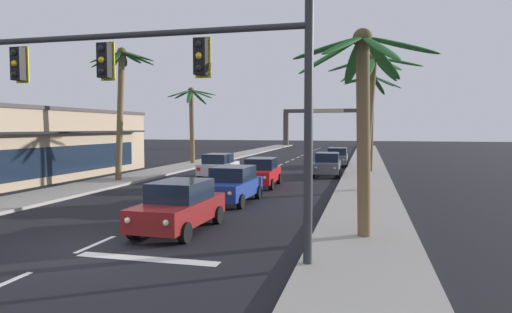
# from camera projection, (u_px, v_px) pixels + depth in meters

# --- Properties ---
(ground_plane) EXTENTS (220.00, 220.00, 0.00)m
(ground_plane) POSITION_uv_depth(u_px,v_px,m) (88.00, 248.00, 12.99)
(ground_plane) COLOR black
(sidewalk_right) EXTENTS (3.20, 110.00, 0.14)m
(sidewalk_right) POSITION_uv_depth(u_px,v_px,m) (366.00, 178.00, 30.49)
(sidewalk_right) COLOR #9E998E
(sidewalk_right) RESTS_ON ground
(sidewalk_left) EXTENTS (3.20, 110.00, 0.14)m
(sidewalk_left) POSITION_uv_depth(u_px,v_px,m) (156.00, 172.00, 34.23)
(sidewalk_left) COLOR #9E998E
(sidewalk_left) RESTS_ON ground
(lane_markings) EXTENTS (4.28, 86.66, 0.01)m
(lane_markings) POSITION_uv_depth(u_px,v_px,m) (259.00, 176.00, 31.96)
(lane_markings) COLOR silver
(lane_markings) RESTS_ON ground
(traffic_signal_mast) EXTENTS (11.31, 0.41, 6.67)m
(traffic_signal_mast) POSITION_uv_depth(u_px,v_px,m) (163.00, 76.00, 11.64)
(traffic_signal_mast) COLOR #2D2D33
(traffic_signal_mast) RESTS_ON ground
(sedan_lead_at_stop_bar) EXTENTS (2.04, 4.49, 1.68)m
(sedan_lead_at_stop_bar) POSITION_uv_depth(u_px,v_px,m) (179.00, 206.00, 15.08)
(sedan_lead_at_stop_bar) COLOR maroon
(sedan_lead_at_stop_bar) RESTS_ON ground
(sedan_third_in_queue) EXTENTS (2.06, 4.49, 1.68)m
(sedan_third_in_queue) POSITION_uv_depth(u_px,v_px,m) (233.00, 184.00, 20.79)
(sedan_third_in_queue) COLOR navy
(sedan_third_in_queue) RESTS_ON ground
(sedan_fifth_in_queue) EXTENTS (2.09, 4.50, 1.68)m
(sedan_fifth_in_queue) POSITION_uv_depth(u_px,v_px,m) (261.00, 172.00, 26.52)
(sedan_fifth_in_queue) COLOR red
(sedan_fifth_in_queue) RESTS_ON ground
(sedan_oncoming_far) EXTENTS (1.96, 4.46, 1.68)m
(sedan_oncoming_far) POSITION_uv_depth(u_px,v_px,m) (219.00, 166.00, 31.08)
(sedan_oncoming_far) COLOR silver
(sedan_oncoming_far) RESTS_ON ground
(sedan_parked_nearest_kerb) EXTENTS (2.02, 4.48, 1.68)m
(sedan_parked_nearest_kerb) POSITION_uv_depth(u_px,v_px,m) (327.00, 164.00, 32.23)
(sedan_parked_nearest_kerb) COLOR #4C515B
(sedan_parked_nearest_kerb) RESTS_ON ground
(sedan_parked_mid_kerb) EXTENTS (2.00, 4.47, 1.68)m
(sedan_parked_mid_kerb) POSITION_uv_depth(u_px,v_px,m) (337.00, 157.00, 40.20)
(sedan_parked_mid_kerb) COLOR #4C515B
(sedan_parked_mid_kerb) RESTS_ON ground
(palm_left_second) EXTENTS (3.81, 3.94, 8.51)m
(palm_left_second) POSITION_uv_depth(u_px,v_px,m) (121.00, 87.00, 28.30)
(palm_left_second) COLOR brown
(palm_left_second) RESTS_ON ground
(palm_left_third) EXTENTS (4.83, 4.50, 7.28)m
(palm_left_third) POSITION_uv_depth(u_px,v_px,m) (192.00, 110.00, 42.33)
(palm_left_third) COLOR brown
(palm_left_third) RESTS_ON ground
(palm_right_nearest) EXTENTS (4.65, 4.19, 6.47)m
(palm_right_nearest) POSITION_uv_depth(u_px,v_px,m) (362.00, 92.00, 13.60)
(palm_right_nearest) COLOR brown
(palm_right_nearest) RESTS_ON ground
(palm_right_second) EXTENTS (5.05, 4.68, 7.45)m
(palm_right_second) POSITION_uv_depth(u_px,v_px,m) (371.00, 92.00, 23.77)
(palm_right_second) COLOR brown
(palm_right_second) RESTS_ON ground
(palm_right_third) EXTENTS (4.38, 4.45, 7.63)m
(palm_right_third) POSITION_uv_depth(u_px,v_px,m) (372.00, 96.00, 33.90)
(palm_right_third) COLOR brown
(palm_right_third) RESTS_ON ground
(storefront_strip_left) EXTENTS (6.72, 22.44, 4.79)m
(storefront_strip_left) POSITION_uv_depth(u_px,v_px,m) (21.00, 144.00, 28.86)
(storefront_strip_left) COLOR tan
(storefront_strip_left) RESTS_ON ground
(town_gateway_arch) EXTENTS (15.29, 0.90, 6.98)m
(town_gateway_arch) POSITION_uv_depth(u_px,v_px,m) (324.00, 122.00, 83.75)
(town_gateway_arch) COLOR #423D38
(town_gateway_arch) RESTS_ON ground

